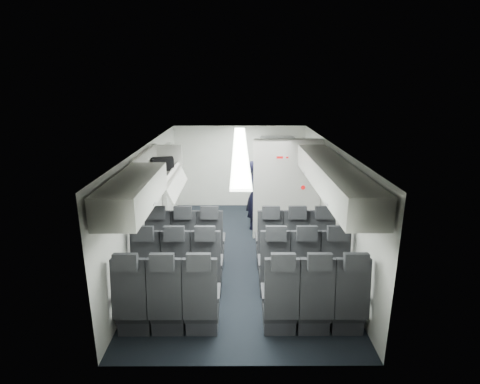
{
  "coord_description": "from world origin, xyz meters",
  "views": [
    {
      "loc": [
        -0.03,
        -6.67,
        3.26
      ],
      "look_at": [
        0.0,
        0.4,
        1.15
      ],
      "focal_mm": 28.0,
      "sensor_mm": 36.0,
      "label": 1
    }
  ],
  "objects_px": {
    "seat_row_front": "(240,247)",
    "seat_row_rear": "(241,304)",
    "flight_attendant": "(255,195)",
    "carry_on_bag": "(163,164)",
    "seat_row_mid": "(240,271)",
    "boarding_door": "(168,186)",
    "galley_unit": "(276,174)"
  },
  "relations": [
    {
      "from": "seat_row_front",
      "to": "galley_unit",
      "type": "height_order",
      "value": "galley_unit"
    },
    {
      "from": "seat_row_front",
      "to": "carry_on_bag",
      "type": "xyz_separation_m",
      "value": [
        -1.43,
        0.61,
        1.38
      ]
    },
    {
      "from": "flight_attendant",
      "to": "seat_row_mid",
      "type": "bearing_deg",
      "value": -171.79
    },
    {
      "from": "seat_row_mid",
      "to": "carry_on_bag",
      "type": "relative_size",
      "value": 8.45
    },
    {
      "from": "seat_row_mid",
      "to": "galley_unit",
      "type": "bearing_deg",
      "value": 77.12
    },
    {
      "from": "galley_unit",
      "to": "boarding_door",
      "type": "bearing_deg",
      "value": -155.72
    },
    {
      "from": "galley_unit",
      "to": "carry_on_bag",
      "type": "xyz_separation_m",
      "value": [
        -2.38,
        -2.64,
        0.83
      ]
    },
    {
      "from": "seat_row_rear",
      "to": "seat_row_front",
      "type": "bearing_deg",
      "value": 90.0
    },
    {
      "from": "flight_attendant",
      "to": "carry_on_bag",
      "type": "xyz_separation_m",
      "value": [
        -1.77,
        -1.34,
        1.0
      ]
    },
    {
      "from": "seat_row_rear",
      "to": "boarding_door",
      "type": "xyz_separation_m",
      "value": [
        -1.64,
        3.89,
        0.55
      ]
    },
    {
      "from": "seat_row_rear",
      "to": "flight_attendant",
      "type": "height_order",
      "value": "flight_attendant"
    },
    {
      "from": "seat_row_mid",
      "to": "galley_unit",
      "type": "xyz_separation_m",
      "value": [
        0.95,
        4.15,
        0.55
      ]
    },
    {
      "from": "seat_row_mid",
      "to": "carry_on_bag",
      "type": "distance_m",
      "value": 2.49
    },
    {
      "from": "seat_row_front",
      "to": "seat_row_mid",
      "type": "distance_m",
      "value": 0.9
    },
    {
      "from": "galley_unit",
      "to": "boarding_door",
      "type": "height_order",
      "value": "galley_unit"
    },
    {
      "from": "seat_row_front",
      "to": "boarding_door",
      "type": "height_order",
      "value": "boarding_door"
    },
    {
      "from": "galley_unit",
      "to": "carry_on_bag",
      "type": "relative_size",
      "value": 4.82
    },
    {
      "from": "boarding_door",
      "to": "carry_on_bag",
      "type": "bearing_deg",
      "value": -81.84
    },
    {
      "from": "seat_row_mid",
      "to": "boarding_door",
      "type": "bearing_deg",
      "value": 118.77
    },
    {
      "from": "seat_row_mid",
      "to": "flight_attendant",
      "type": "height_order",
      "value": "flight_attendant"
    },
    {
      "from": "galley_unit",
      "to": "flight_attendant",
      "type": "relative_size",
      "value": 1.22
    },
    {
      "from": "boarding_door",
      "to": "flight_attendant",
      "type": "xyz_separation_m",
      "value": [
        1.99,
        -0.13,
        -0.17
      ]
    },
    {
      "from": "seat_row_front",
      "to": "seat_row_rear",
      "type": "distance_m",
      "value": 1.8
    },
    {
      "from": "galley_unit",
      "to": "seat_row_rear",
      "type": "bearing_deg",
      "value": -100.65
    },
    {
      "from": "carry_on_bag",
      "to": "flight_attendant",
      "type": "bearing_deg",
      "value": 22.26
    },
    {
      "from": "galley_unit",
      "to": "seat_row_mid",
      "type": "bearing_deg",
      "value": -102.88
    },
    {
      "from": "galley_unit",
      "to": "boarding_door",
      "type": "xyz_separation_m",
      "value": [
        -2.59,
        -1.17,
        0.0
      ]
    },
    {
      "from": "seat_row_rear",
      "to": "galley_unit",
      "type": "relative_size",
      "value": 1.75
    },
    {
      "from": "seat_row_rear",
      "to": "galley_unit",
      "type": "bearing_deg",
      "value": 79.35
    },
    {
      "from": "carry_on_bag",
      "to": "seat_row_front",
      "type": "bearing_deg",
      "value": -37.98
    },
    {
      "from": "boarding_door",
      "to": "seat_row_rear",
      "type": "bearing_deg",
      "value": -67.13
    },
    {
      "from": "flight_attendant",
      "to": "carry_on_bag",
      "type": "height_order",
      "value": "carry_on_bag"
    }
  ]
}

